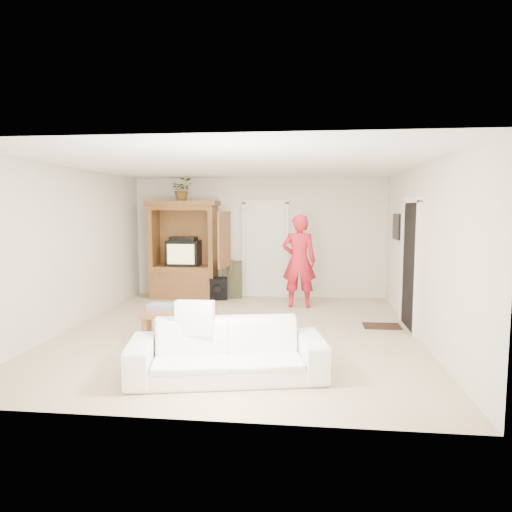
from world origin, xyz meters
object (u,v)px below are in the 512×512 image
at_px(armoire, 185,256).
at_px(man, 299,261).
at_px(coffee_table, 180,313).
at_px(sofa, 227,350).

bearing_deg(armoire, man, -16.07).
bearing_deg(coffee_table, man, 42.09).
bearing_deg(armoire, coffee_table, -76.21).
xyz_separation_m(armoire, coffee_table, (0.75, -3.05, -0.54)).
bearing_deg(armoire, sofa, -69.30).
height_order(armoire, man, armoire).
bearing_deg(man, sofa, 78.96).
xyz_separation_m(man, coffee_table, (-1.73, -2.34, -0.54)).
xyz_separation_m(sofa, coffee_table, (-0.98, 1.52, 0.05)).
relative_size(armoire, coffee_table, 1.68).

